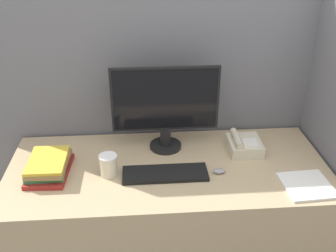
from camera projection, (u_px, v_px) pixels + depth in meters
cubicle_panel_rear at (163, 110)px, 2.37m from camera, size 2.09×0.04×1.75m
cubicle_panel_right at (332, 135)px, 2.10m from camera, size 0.04×0.80×1.75m
desk at (168, 220)px, 2.25m from camera, size 1.69×0.74×0.74m
monitor at (166, 107)px, 2.13m from camera, size 0.59×0.18×0.48m
keyboard at (165, 174)px, 2.00m from camera, size 0.43×0.15×0.02m
mouse at (219, 171)px, 2.02m from camera, size 0.06×0.04×0.02m
coffee_cup at (108, 165)px, 1.98m from camera, size 0.09×0.09×0.11m
book_stack at (48, 166)px, 2.01m from camera, size 0.21×0.31×0.09m
desk_telephone at (244, 145)px, 2.20m from camera, size 0.18×0.20×0.10m
paper_pile at (307, 185)px, 1.92m from camera, size 0.24×0.24×0.01m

